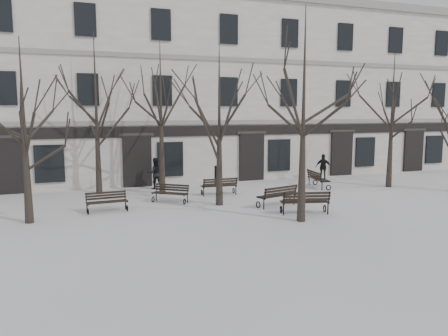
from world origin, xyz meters
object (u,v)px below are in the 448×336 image
tree_0 (23,108)px  tree_2 (304,89)px  bench_0 (107,201)px  bench_4 (219,185)px  bench_2 (305,201)px  tree_1 (219,105)px  bench_5 (318,178)px  bench_3 (171,193)px  bench_1 (278,195)px

tree_0 → tree_2: (9.96, -3.27, 0.70)m
bench_0 → bench_4: (5.72, 1.96, 0.03)m
tree_0 → bench_2: 11.58m
tree_1 → bench_5: 8.14m
bench_3 → bench_2: bearing=-4.5°
bench_2 → bench_5: bearing=-112.4°
tree_0 → bench_5: 15.38m
tree_1 → tree_2: tree_2 is taller
bench_5 → bench_3: bearing=105.6°
tree_0 → bench_0: bearing=16.9°
bench_3 → tree_0: bearing=-124.8°
bench_0 → bench_3: size_ratio=1.03×
bench_0 → bench_1: size_ratio=0.87×
tree_1 → bench_2: size_ratio=3.46×
bench_0 → bench_4: 6.05m
bench_3 → bench_5: (8.62, 1.14, 0.06)m
tree_1 → bench_1: (2.35, -1.20, -3.98)m
bench_3 → bench_5: size_ratio=0.86×
tree_1 → bench_5: bearing=20.3°
bench_4 → bench_1: bearing=116.6°
bench_0 → bench_4: bearing=14.3°
tree_1 → bench_2: (2.77, -2.90, -3.96)m
tree_0 → bench_3: tree_0 is taller
bench_4 → bench_5: size_ratio=0.93×
tree_1 → bench_4: size_ratio=3.94×
tree_1 → bench_5: tree_1 is taller
bench_2 → bench_1: bearing=-62.7°
tree_1 → bench_1: tree_1 is taller
bench_3 → bench_4: size_ratio=0.92×
bench_5 → tree_1: bearing=118.4°
bench_0 → bench_5: bench_5 is taller
bench_1 → tree_1: bearing=-42.6°
bench_1 → bench_3: size_ratio=1.19×
bench_2 → tree_1: bearing=-32.9°
tree_2 → bench_1: (0.31, 2.67, -4.55)m
tree_0 → bench_3: bearing=18.0°
tree_0 → bench_2: bearing=-12.1°
tree_0 → tree_1: tree_1 is taller
bench_2 → bench_4: size_ratio=1.14×
tree_0 → bench_3: size_ratio=4.13×
bench_4 → tree_0: bearing=20.1°
tree_0 → bench_4: tree_0 is taller
bench_2 → bench_3: bearing=-28.3°
bench_2 → bench_3: size_ratio=1.23×
tree_0 → bench_1: tree_0 is taller
tree_0 → bench_2: (10.69, -2.30, -3.82)m
tree_2 → bench_4: size_ratio=4.43×
tree_0 → tree_1: 7.95m
tree_1 → bench_1: size_ratio=3.59×
tree_0 → bench_3: (5.95, 1.93, -3.90)m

